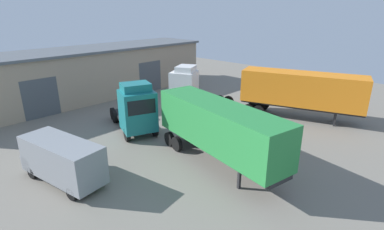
{
  "coord_description": "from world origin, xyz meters",
  "views": [
    {
      "loc": [
        -15.8,
        -13.95,
        9.5
      ],
      "look_at": [
        0.27,
        1.33,
        1.6
      ],
      "focal_mm": 28.0,
      "sensor_mm": 36.0,
      "label": 1
    }
  ],
  "objects_px": {
    "gravel_pile": "(47,142)",
    "oil_drum": "(184,122)",
    "container_trailer_green": "(218,127)",
    "tractor_unit_teal": "(136,110)",
    "delivery_van_grey": "(61,159)",
    "container_trailer_red": "(301,90)",
    "tractor_unit_white": "(189,88)"
  },
  "relations": [
    {
      "from": "container_trailer_red",
      "to": "oil_drum",
      "type": "height_order",
      "value": "container_trailer_red"
    },
    {
      "from": "tractor_unit_white",
      "to": "container_trailer_red",
      "type": "bearing_deg",
      "value": 178.03
    },
    {
      "from": "tractor_unit_white",
      "to": "delivery_van_grey",
      "type": "relative_size",
      "value": 1.15
    },
    {
      "from": "tractor_unit_white",
      "to": "delivery_van_grey",
      "type": "distance_m",
      "value": 15.91
    },
    {
      "from": "gravel_pile",
      "to": "container_trailer_green",
      "type": "bearing_deg",
      "value": -56.49
    },
    {
      "from": "tractor_unit_white",
      "to": "container_trailer_green",
      "type": "bearing_deg",
      "value": 116.74
    },
    {
      "from": "tractor_unit_white",
      "to": "oil_drum",
      "type": "relative_size",
      "value": 7.49
    },
    {
      "from": "tractor_unit_teal",
      "to": "gravel_pile",
      "type": "height_order",
      "value": "tractor_unit_teal"
    },
    {
      "from": "tractor_unit_white",
      "to": "container_trailer_green",
      "type": "distance_m",
      "value": 12.4
    },
    {
      "from": "tractor_unit_white",
      "to": "oil_drum",
      "type": "xyz_separation_m",
      "value": [
        -4.46,
        -3.73,
        -1.52
      ]
    },
    {
      "from": "tractor_unit_teal",
      "to": "gravel_pile",
      "type": "distance_m",
      "value": 6.78
    },
    {
      "from": "container_trailer_green",
      "to": "tractor_unit_teal",
      "type": "height_order",
      "value": "tractor_unit_teal"
    },
    {
      "from": "container_trailer_red",
      "to": "oil_drum",
      "type": "relative_size",
      "value": 12.19
    },
    {
      "from": "delivery_van_grey",
      "to": "container_trailer_red",
      "type": "bearing_deg",
      "value": -114.18
    },
    {
      "from": "container_trailer_green",
      "to": "gravel_pile",
      "type": "xyz_separation_m",
      "value": [
        -6.71,
        10.13,
        -2.03
      ]
    },
    {
      "from": "container_trailer_red",
      "to": "oil_drum",
      "type": "xyz_separation_m",
      "value": [
        -8.82,
        6.02,
        -2.21
      ]
    },
    {
      "from": "container_trailer_green",
      "to": "oil_drum",
      "type": "distance_m",
      "value": 7.17
    },
    {
      "from": "delivery_van_grey",
      "to": "tractor_unit_teal",
      "type": "bearing_deg",
      "value": -79.7
    },
    {
      "from": "gravel_pile",
      "to": "oil_drum",
      "type": "height_order",
      "value": "gravel_pile"
    },
    {
      "from": "oil_drum",
      "to": "tractor_unit_teal",
      "type": "bearing_deg",
      "value": 153.82
    },
    {
      "from": "oil_drum",
      "to": "delivery_van_grey",
      "type": "bearing_deg",
      "value": -175.35
    },
    {
      "from": "tractor_unit_white",
      "to": "tractor_unit_teal",
      "type": "bearing_deg",
      "value": 78.06
    },
    {
      "from": "container_trailer_green",
      "to": "oil_drum",
      "type": "bearing_deg",
      "value": 165.14
    },
    {
      "from": "container_trailer_red",
      "to": "gravel_pile",
      "type": "bearing_deg",
      "value": -136.45
    },
    {
      "from": "container_trailer_green",
      "to": "container_trailer_red",
      "type": "height_order",
      "value": "container_trailer_red"
    },
    {
      "from": "tractor_unit_teal",
      "to": "container_trailer_green",
      "type": "bearing_deg",
      "value": 24.27
    },
    {
      "from": "gravel_pile",
      "to": "oil_drum",
      "type": "distance_m",
      "value": 10.53
    },
    {
      "from": "container_trailer_green",
      "to": "tractor_unit_teal",
      "type": "distance_m",
      "value": 7.9
    },
    {
      "from": "delivery_van_grey",
      "to": "oil_drum",
      "type": "relative_size",
      "value": 6.54
    },
    {
      "from": "container_trailer_green",
      "to": "delivery_van_grey",
      "type": "bearing_deg",
      "value": -112.79
    },
    {
      "from": "container_trailer_red",
      "to": "delivery_van_grey",
      "type": "height_order",
      "value": "container_trailer_red"
    },
    {
      "from": "tractor_unit_teal",
      "to": "delivery_van_grey",
      "type": "relative_size",
      "value": 1.19
    }
  ]
}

